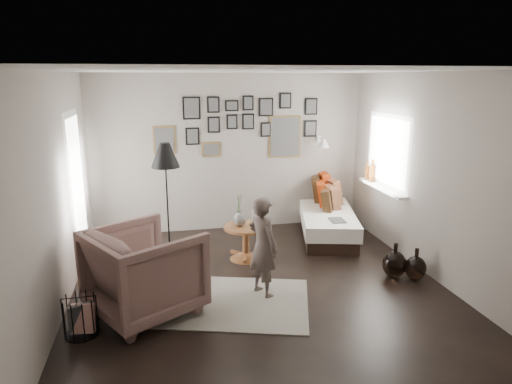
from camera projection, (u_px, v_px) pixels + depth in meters
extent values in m
plane|color=black|center=(260.00, 288.00, 5.63)|extent=(4.80, 4.80, 0.00)
plane|color=gray|center=(229.00, 153.00, 7.59)|extent=(4.50, 0.00, 4.50)
plane|color=gray|center=(339.00, 268.00, 3.04)|extent=(4.50, 0.00, 4.50)
plane|color=gray|center=(55.00, 196.00, 4.86)|extent=(0.00, 4.80, 4.80)
plane|color=gray|center=(434.00, 177.00, 5.77)|extent=(0.00, 4.80, 4.80)
plane|color=white|center=(261.00, 71.00, 4.99)|extent=(4.80, 4.80, 0.00)
plane|color=white|center=(77.00, 192.00, 6.06)|extent=(0.00, 2.14, 2.14)
plane|color=white|center=(77.00, 192.00, 6.06)|extent=(0.00, 1.88, 1.88)
plane|color=white|center=(77.00, 192.00, 6.06)|extent=(0.00, 1.93, 1.93)
plane|color=white|center=(388.00, 151.00, 6.87)|extent=(0.00, 1.30, 1.30)
plane|color=white|center=(388.00, 151.00, 6.87)|extent=(0.00, 1.14, 1.14)
cube|color=white|center=(382.00, 188.00, 6.99)|extent=(0.15, 1.32, 0.04)
cylinder|color=#8C4C14|center=(372.00, 173.00, 7.29)|extent=(0.10, 0.10, 0.28)
cylinder|color=#8C4C14|center=(367.00, 173.00, 7.45)|extent=(0.08, 0.08, 0.22)
cube|color=olive|center=(164.00, 140.00, 7.30)|extent=(0.35, 0.03, 0.45)
cube|color=black|center=(164.00, 140.00, 7.28)|extent=(0.30, 0.01, 0.40)
cube|color=black|center=(192.00, 108.00, 7.27)|extent=(0.28, 0.03, 0.36)
cube|color=black|center=(192.00, 108.00, 7.25)|extent=(0.23, 0.01, 0.31)
cube|color=black|center=(192.00, 136.00, 7.38)|extent=(0.22, 0.03, 0.28)
cube|color=black|center=(193.00, 136.00, 7.36)|extent=(0.17, 0.01, 0.23)
cube|color=black|center=(213.00, 105.00, 7.33)|extent=(0.20, 0.03, 0.26)
cube|color=black|center=(213.00, 105.00, 7.31)|extent=(0.15, 0.01, 0.21)
cube|color=black|center=(214.00, 125.00, 7.40)|extent=(0.20, 0.03, 0.26)
cube|color=black|center=(214.00, 125.00, 7.39)|extent=(0.15, 0.01, 0.21)
cube|color=black|center=(232.00, 106.00, 7.39)|extent=(0.22, 0.03, 0.18)
cube|color=black|center=(232.00, 106.00, 7.37)|extent=(0.17, 0.01, 0.13)
cube|color=black|center=(232.00, 122.00, 7.46)|extent=(0.18, 0.03, 0.24)
cube|color=black|center=(232.00, 122.00, 7.44)|extent=(0.13, 0.01, 0.19)
cube|color=black|center=(248.00, 103.00, 7.44)|extent=(0.18, 0.03, 0.24)
cube|color=black|center=(248.00, 103.00, 7.42)|extent=(0.13, 0.01, 0.19)
cube|color=black|center=(248.00, 121.00, 7.51)|extent=(0.20, 0.03, 0.26)
cube|color=black|center=(248.00, 122.00, 7.49)|extent=(0.15, 0.01, 0.21)
cube|color=black|center=(266.00, 107.00, 7.51)|extent=(0.24, 0.03, 0.30)
cube|color=black|center=(266.00, 107.00, 7.50)|extent=(0.19, 0.01, 0.25)
cube|color=black|center=(266.00, 130.00, 7.61)|extent=(0.18, 0.03, 0.24)
cube|color=black|center=(266.00, 130.00, 7.59)|extent=(0.13, 0.01, 0.19)
cube|color=olive|center=(285.00, 137.00, 7.70)|extent=(0.55, 0.03, 0.70)
cube|color=black|center=(285.00, 137.00, 7.69)|extent=(0.50, 0.01, 0.65)
cube|color=black|center=(285.00, 101.00, 7.56)|extent=(0.20, 0.03, 0.26)
cube|color=black|center=(286.00, 101.00, 7.54)|extent=(0.15, 0.01, 0.21)
cube|color=black|center=(311.00, 106.00, 7.67)|extent=(0.22, 0.03, 0.28)
cube|color=black|center=(311.00, 107.00, 7.66)|extent=(0.17, 0.01, 0.23)
cube|color=black|center=(310.00, 128.00, 7.76)|extent=(0.22, 0.03, 0.28)
cube|color=black|center=(311.00, 129.00, 7.75)|extent=(0.17, 0.01, 0.23)
cube|color=olive|center=(211.00, 149.00, 7.49)|extent=(0.30, 0.03, 0.24)
cube|color=black|center=(211.00, 149.00, 7.48)|extent=(0.25, 0.01, 0.19)
cube|color=white|center=(319.00, 139.00, 7.82)|extent=(0.06, 0.04, 0.10)
cylinder|color=white|center=(321.00, 139.00, 7.70)|extent=(0.02, 0.24, 0.02)
cone|color=white|center=(324.00, 143.00, 7.60)|extent=(0.18, 0.18, 0.14)
cube|color=silver|center=(227.00, 302.00, 5.28)|extent=(2.15, 1.78, 0.01)
cone|color=brown|center=(246.00, 256.00, 6.54)|extent=(0.46, 0.46, 0.09)
cylinder|color=brown|center=(246.00, 242.00, 6.49)|extent=(0.10, 0.10, 0.36)
cylinder|color=brown|center=(246.00, 227.00, 6.43)|extent=(0.63, 0.63, 0.04)
ellipsoid|color=black|center=(240.00, 219.00, 6.41)|extent=(0.18, 0.18, 0.20)
cylinder|color=black|center=(240.00, 211.00, 6.38)|extent=(0.05, 0.05, 0.04)
cylinder|color=black|center=(253.00, 225.00, 6.45)|extent=(0.11, 0.11, 0.02)
cube|color=black|center=(327.00, 229.00, 7.48)|extent=(1.18, 1.93, 0.21)
cube|color=white|center=(327.00, 217.00, 7.43)|extent=(1.25, 2.01, 0.23)
cube|color=#AA2B09|center=(314.00, 186.00, 8.05)|extent=(0.28, 0.55, 0.53)
cube|color=#331F10|center=(308.00, 189.00, 7.94)|extent=(0.36, 0.52, 0.47)
cube|color=maroon|center=(325.00, 191.00, 7.85)|extent=(0.24, 0.47, 0.45)
cube|color=#AA2B09|center=(317.00, 194.00, 7.69)|extent=(0.33, 0.48, 0.43)
cube|color=maroon|center=(329.00, 197.00, 7.56)|extent=(0.21, 0.41, 0.40)
cube|color=#331F10|center=(327.00, 200.00, 7.41)|extent=(0.35, 0.43, 0.38)
cube|color=black|center=(337.00, 220.00, 6.87)|extent=(0.23, 0.30, 0.02)
imported|color=brown|center=(145.00, 271.00, 4.94)|extent=(1.45, 1.44, 0.97)
cube|color=white|center=(148.00, 270.00, 4.99)|extent=(0.61, 0.61, 0.20)
cylinder|color=black|center=(170.00, 258.00, 6.55)|extent=(0.26, 0.26, 0.03)
cylinder|color=black|center=(168.00, 209.00, 6.37)|extent=(0.02, 0.02, 1.48)
cone|color=black|center=(165.00, 155.00, 6.18)|extent=(0.39, 0.39, 0.33)
cube|color=black|center=(80.00, 318.00, 4.58)|extent=(0.24, 0.17, 0.31)
cube|color=white|center=(83.00, 318.00, 4.57)|extent=(0.23, 0.11, 0.31)
ellipsoid|color=black|center=(394.00, 264.00, 5.90)|extent=(0.31, 0.31, 0.35)
cylinder|color=black|center=(396.00, 247.00, 5.84)|extent=(0.05, 0.05, 0.11)
ellipsoid|color=black|center=(415.00, 268.00, 5.84)|extent=(0.27, 0.27, 0.31)
cylinder|color=black|center=(417.00, 253.00, 5.79)|extent=(0.05, 0.05, 0.11)
imported|color=brown|center=(263.00, 247.00, 5.34)|extent=(0.46, 0.52, 1.21)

